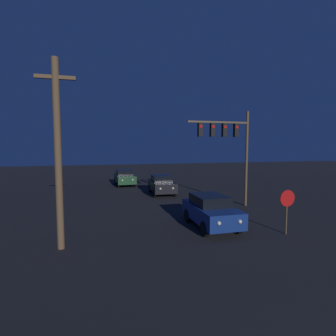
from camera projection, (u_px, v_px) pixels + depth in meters
name	position (u px, v px, depth m)	size (l,w,h in m)	color
car_near	(211.00, 211.00, 13.45)	(1.93, 4.10, 1.64)	navy
car_mid	(162.00, 184.00, 22.68)	(2.04, 4.15, 1.64)	black
car_far	(125.00, 177.00, 27.72)	(2.03, 4.15, 1.64)	#1E4728
traffic_signal_mast	(229.00, 140.00, 17.71)	(4.43, 0.30, 6.54)	brown
stop_sign	(287.00, 203.00, 12.31)	(0.79, 0.07, 2.12)	brown
utility_pole	(58.00, 152.00, 10.36)	(1.50, 0.28, 7.59)	brown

